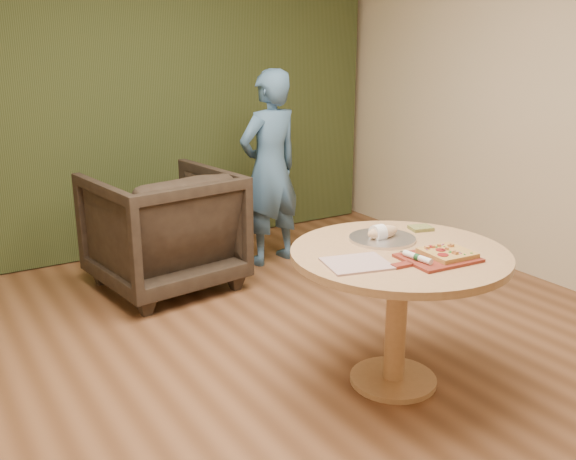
# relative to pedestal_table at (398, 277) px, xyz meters

# --- Properties ---
(room_shell) EXTENTS (5.04, 6.04, 2.84)m
(room_shell) POSITION_rel_pedestal_table_xyz_m (-0.50, 0.03, 0.79)
(room_shell) COLOR brown
(room_shell) RESTS_ON ground
(curtain) EXTENTS (4.80, 0.14, 2.78)m
(curtain) POSITION_rel_pedestal_table_xyz_m (-0.50, 2.93, 0.79)
(curtain) COLOR #283317
(curtain) RESTS_ON ground
(pedestal_table) EXTENTS (1.12, 1.12, 0.75)m
(pedestal_table) POSITION_rel_pedestal_table_xyz_m (0.00, 0.00, 0.00)
(pedestal_table) COLOR tan
(pedestal_table) RESTS_ON ground
(pizza_paddle) EXTENTS (0.46, 0.30, 0.01)m
(pizza_paddle) POSITION_rel_pedestal_table_xyz_m (0.06, -0.20, 0.15)
(pizza_paddle) COLOR maroon
(pizza_paddle) RESTS_ON pedestal_table
(flatbread_pizza) EXTENTS (0.23, 0.23, 0.04)m
(flatbread_pizza) POSITION_rel_pedestal_table_xyz_m (0.12, -0.20, 0.17)
(flatbread_pizza) COLOR tan
(flatbread_pizza) RESTS_ON pizza_paddle
(cutlery_roll) EXTENTS (0.04, 0.20, 0.03)m
(cutlery_roll) POSITION_rel_pedestal_table_xyz_m (-0.05, -0.19, 0.17)
(cutlery_roll) COLOR white
(cutlery_roll) RESTS_ON pizza_paddle
(newspaper) EXTENTS (0.35, 0.31, 0.01)m
(newspaper) POSITION_rel_pedestal_table_xyz_m (-0.31, -0.05, 0.15)
(newspaper) COLOR silver
(newspaper) RESTS_ON pedestal_table
(serving_tray) EXTENTS (0.36, 0.36, 0.02)m
(serving_tray) POSITION_rel_pedestal_table_xyz_m (0.04, 0.19, 0.15)
(serving_tray) COLOR silver
(serving_tray) RESTS_ON pedestal_table
(bread_roll) EXTENTS (0.19, 0.09, 0.09)m
(bread_roll) POSITION_rel_pedestal_table_xyz_m (0.03, 0.19, 0.18)
(bread_roll) COLOR #D9B384
(bread_roll) RESTS_ON serving_tray
(green_packet) EXTENTS (0.14, 0.13, 0.02)m
(green_packet) POSITION_rel_pedestal_table_xyz_m (0.35, 0.22, 0.15)
(green_packet) COLOR #575E2A
(green_packet) RESTS_ON pedestal_table
(armchair) EXTENTS (1.05, 0.99, 0.97)m
(armchair) POSITION_rel_pedestal_table_xyz_m (-0.52, 1.97, -0.12)
(armchair) COLOR black
(armchair) RESTS_ON ground
(person_standing) EXTENTS (0.63, 0.46, 1.56)m
(person_standing) POSITION_rel_pedestal_table_xyz_m (0.43, 2.04, 0.17)
(person_standing) COLOR #3E668E
(person_standing) RESTS_ON ground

